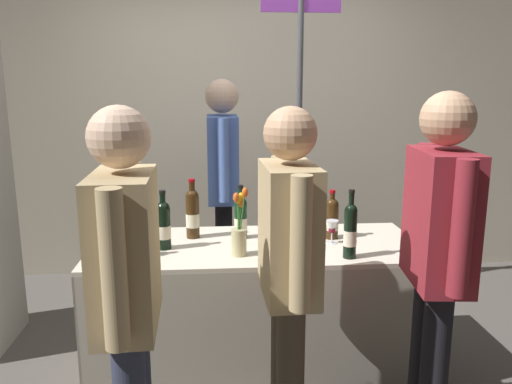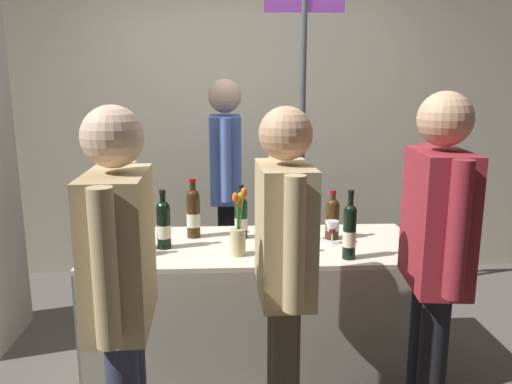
{
  "view_description": "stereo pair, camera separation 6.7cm",
  "coord_description": "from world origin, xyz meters",
  "px_view_note": "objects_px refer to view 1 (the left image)",
  "views": [
    {
      "loc": [
        -0.21,
        -2.72,
        1.65
      ],
      "look_at": [
        0.0,
        0.0,
        1.07
      ],
      "focal_mm": 35.47,
      "sensor_mm": 36.0,
      "label": 1
    },
    {
      "loc": [
        -0.14,
        -2.72,
        1.65
      ],
      "look_at": [
        0.0,
        0.0,
        1.07
      ],
      "focal_mm": 35.47,
      "sensor_mm": 36.0,
      "label": 2
    }
  ],
  "objects_px": {
    "featured_wine_bottle": "(272,232)",
    "display_bottle_0": "(241,217)",
    "flower_vase": "(239,232)",
    "wine_glass_near_vendor": "(314,222)",
    "tasting_table": "(256,282)",
    "wine_glass_mid": "(332,228)",
    "taster_foreground_right": "(127,284)",
    "vendor_presenter": "(223,176)",
    "booth_signpost": "(299,115)"
  },
  "relations": [
    {
      "from": "featured_wine_bottle",
      "to": "display_bottle_0",
      "type": "xyz_separation_m",
      "value": [
        -0.15,
        0.33,
        -0.0
      ]
    },
    {
      "from": "flower_vase",
      "to": "wine_glass_near_vendor",
      "type": "bearing_deg",
      "value": 29.52
    },
    {
      "from": "tasting_table",
      "to": "wine_glass_mid",
      "type": "xyz_separation_m",
      "value": [
        0.43,
        -0.02,
        0.32
      ]
    },
    {
      "from": "flower_vase",
      "to": "taster_foreground_right",
      "type": "distance_m",
      "value": 0.91
    },
    {
      "from": "flower_vase",
      "to": "tasting_table",
      "type": "bearing_deg",
      "value": 61.03
    },
    {
      "from": "display_bottle_0",
      "to": "vendor_presenter",
      "type": "xyz_separation_m",
      "value": [
        -0.09,
        0.68,
        0.12
      ]
    },
    {
      "from": "featured_wine_bottle",
      "to": "vendor_presenter",
      "type": "distance_m",
      "value": 1.05
    },
    {
      "from": "wine_glass_near_vendor",
      "to": "wine_glass_mid",
      "type": "relative_size",
      "value": 1.02
    },
    {
      "from": "tasting_table",
      "to": "display_bottle_0",
      "type": "xyz_separation_m",
      "value": [
        -0.08,
        0.12,
        0.36
      ]
    },
    {
      "from": "featured_wine_bottle",
      "to": "booth_signpost",
      "type": "distance_m",
      "value": 1.29
    },
    {
      "from": "featured_wine_bottle",
      "to": "taster_foreground_right",
      "type": "bearing_deg",
      "value": -128.35
    },
    {
      "from": "wine_glass_mid",
      "to": "vendor_presenter",
      "type": "height_order",
      "value": "vendor_presenter"
    },
    {
      "from": "wine_glass_mid",
      "to": "flower_vase",
      "type": "height_order",
      "value": "flower_vase"
    },
    {
      "from": "flower_vase",
      "to": "vendor_presenter",
      "type": "distance_m",
      "value": 1.0
    },
    {
      "from": "wine_glass_near_vendor",
      "to": "wine_glass_mid",
      "type": "distance_m",
      "value": 0.12
    },
    {
      "from": "display_bottle_0",
      "to": "booth_signpost",
      "type": "bearing_deg",
      "value": 60.01
    },
    {
      "from": "featured_wine_bottle",
      "to": "booth_signpost",
      "type": "bearing_deg",
      "value": 74.47
    },
    {
      "from": "wine_glass_near_vendor",
      "to": "vendor_presenter",
      "type": "distance_m",
      "value": 0.91
    },
    {
      "from": "tasting_table",
      "to": "flower_vase",
      "type": "relative_size",
      "value": 4.98
    },
    {
      "from": "tasting_table",
      "to": "wine_glass_near_vendor",
      "type": "distance_m",
      "value": 0.48
    },
    {
      "from": "wine_glass_near_vendor",
      "to": "vendor_presenter",
      "type": "xyz_separation_m",
      "value": [
        -0.51,
        0.74,
        0.15
      ]
    },
    {
      "from": "booth_signpost",
      "to": "wine_glass_mid",
      "type": "bearing_deg",
      "value": -87.24
    },
    {
      "from": "flower_vase",
      "to": "taster_foreground_right",
      "type": "height_order",
      "value": "taster_foreground_right"
    },
    {
      "from": "vendor_presenter",
      "to": "booth_signpost",
      "type": "relative_size",
      "value": 0.72
    },
    {
      "from": "display_bottle_0",
      "to": "booth_signpost",
      "type": "relative_size",
      "value": 0.14
    },
    {
      "from": "taster_foreground_right",
      "to": "flower_vase",
      "type": "bearing_deg",
      "value": -31.14
    },
    {
      "from": "tasting_table",
      "to": "vendor_presenter",
      "type": "bearing_deg",
      "value": 102.16
    },
    {
      "from": "display_bottle_0",
      "to": "wine_glass_near_vendor",
      "type": "bearing_deg",
      "value": -7.69
    },
    {
      "from": "tasting_table",
      "to": "featured_wine_bottle",
      "type": "xyz_separation_m",
      "value": [
        0.07,
        -0.21,
        0.36
      ]
    },
    {
      "from": "wine_glass_near_vendor",
      "to": "booth_signpost",
      "type": "distance_m",
      "value": 1.03
    },
    {
      "from": "featured_wine_bottle",
      "to": "tasting_table",
      "type": "bearing_deg",
      "value": 108.23
    },
    {
      "from": "vendor_presenter",
      "to": "taster_foreground_right",
      "type": "relative_size",
      "value": 1.06
    },
    {
      "from": "wine_glass_mid",
      "to": "taster_foreground_right",
      "type": "relative_size",
      "value": 0.08
    },
    {
      "from": "tasting_table",
      "to": "vendor_presenter",
      "type": "distance_m",
      "value": 0.95
    },
    {
      "from": "display_bottle_0",
      "to": "wine_glass_mid",
      "type": "distance_m",
      "value": 0.53
    },
    {
      "from": "wine_glass_mid",
      "to": "booth_signpost",
      "type": "xyz_separation_m",
      "value": [
        -0.05,
        0.94,
        0.57
      ]
    },
    {
      "from": "taster_foreground_right",
      "to": "featured_wine_bottle",
      "type": "bearing_deg",
      "value": -40.53
    },
    {
      "from": "featured_wine_bottle",
      "to": "taster_foreground_right",
      "type": "height_order",
      "value": "taster_foreground_right"
    },
    {
      "from": "taster_foreground_right",
      "to": "booth_signpost",
      "type": "height_order",
      "value": "booth_signpost"
    },
    {
      "from": "wine_glass_near_vendor",
      "to": "booth_signpost",
      "type": "xyz_separation_m",
      "value": [
        0.04,
        0.86,
        0.56
      ]
    },
    {
      "from": "display_bottle_0",
      "to": "flower_vase",
      "type": "distance_m",
      "value": 0.31
    },
    {
      "from": "wine_glass_mid",
      "to": "wine_glass_near_vendor",
      "type": "bearing_deg",
      "value": 136.26
    },
    {
      "from": "tasting_table",
      "to": "flower_vase",
      "type": "height_order",
      "value": "flower_vase"
    },
    {
      "from": "booth_signpost",
      "to": "featured_wine_bottle",
      "type": "bearing_deg",
      "value": -105.53
    },
    {
      "from": "vendor_presenter",
      "to": "taster_foreground_right",
      "type": "xyz_separation_m",
      "value": [
        -0.37,
        -1.78,
        -0.07
      ]
    },
    {
      "from": "featured_wine_bottle",
      "to": "wine_glass_near_vendor",
      "type": "height_order",
      "value": "featured_wine_bottle"
    },
    {
      "from": "flower_vase",
      "to": "featured_wine_bottle",
      "type": "bearing_deg",
      "value": -7.6
    },
    {
      "from": "tasting_table",
      "to": "booth_signpost",
      "type": "relative_size",
      "value": 0.79
    },
    {
      "from": "vendor_presenter",
      "to": "taster_foreground_right",
      "type": "distance_m",
      "value": 1.82
    },
    {
      "from": "flower_vase",
      "to": "vendor_presenter",
      "type": "xyz_separation_m",
      "value": [
        -0.07,
        0.99,
        0.12
      ]
    }
  ]
}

